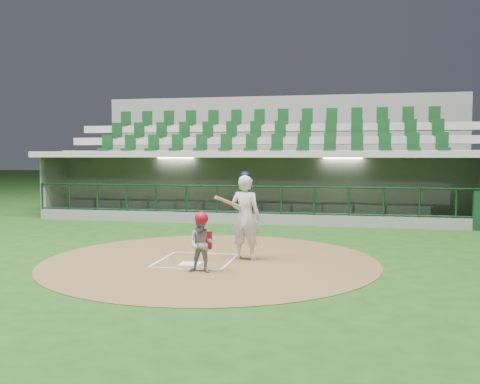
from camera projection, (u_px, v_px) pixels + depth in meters
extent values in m
plane|color=#184112|center=(200.00, 259.00, 11.77)|extent=(120.00, 120.00, 0.00)
cylinder|color=brown|center=(211.00, 261.00, 11.52)|extent=(7.20, 7.20, 0.01)
cube|color=white|center=(190.00, 264.00, 11.09)|extent=(0.43, 0.43, 0.02)
cube|color=white|center=(163.00, 259.00, 11.63)|extent=(0.05, 1.80, 0.01)
cube|color=white|center=(230.00, 262.00, 11.33)|extent=(0.05, 1.80, 0.01)
cube|color=white|center=(206.00, 253.00, 12.31)|extent=(1.55, 0.05, 0.01)
cube|color=silver|center=(184.00, 269.00, 10.65)|extent=(1.55, 0.05, 0.01)
cube|color=slate|center=(257.00, 234.00, 19.15)|extent=(15.00, 3.00, 0.10)
cube|color=gray|center=(264.00, 192.00, 20.61)|extent=(15.00, 0.20, 2.70)
cube|color=#AFAA9B|center=(263.00, 186.00, 20.48)|extent=(13.50, 0.04, 0.90)
cube|color=slate|center=(65.00, 192.00, 20.53)|extent=(0.20, 3.00, 2.70)
cube|color=#A7A397|center=(256.00, 154.00, 18.70)|extent=(15.40, 3.50, 0.20)
cube|color=slate|center=(249.00, 220.00, 17.58)|extent=(15.00, 0.15, 0.40)
cube|color=black|center=(249.00, 172.00, 17.47)|extent=(15.00, 0.01, 0.95)
cube|color=brown|center=(261.00, 223.00, 20.15)|extent=(12.75, 0.40, 0.45)
cube|color=white|center=(176.00, 158.00, 19.55)|extent=(1.30, 0.35, 0.04)
cube|color=white|center=(343.00, 158.00, 18.36)|extent=(1.30, 0.35, 0.04)
imported|color=maroon|center=(137.00, 204.00, 20.95)|extent=(1.19, 0.80, 1.72)
imported|color=#A61113|center=(211.00, 204.00, 20.24)|extent=(1.18, 0.86, 1.86)
imported|color=maroon|center=(281.00, 207.00, 19.74)|extent=(0.97, 0.80, 1.70)
imported|color=#AF1512|center=(394.00, 207.00, 19.00)|extent=(1.79, 0.94, 1.85)
cube|color=slate|center=(270.00, 182.00, 22.20)|extent=(17.00, 6.50, 2.50)
cube|color=#AAA599|center=(264.00, 154.00, 20.66)|extent=(16.60, 0.95, 0.30)
cube|color=#9F9890|center=(268.00, 141.00, 21.55)|extent=(16.60, 0.95, 0.30)
cube|color=#9E9A8F|center=(271.00, 128.00, 22.44)|extent=(16.60, 0.95, 0.30)
cube|color=slate|center=(280.00, 150.00, 25.38)|extent=(17.00, 0.25, 5.05)
imported|color=silver|center=(245.00, 217.00, 11.56)|extent=(0.74, 0.56, 1.84)
sphere|color=black|center=(245.00, 178.00, 11.50)|extent=(0.28, 0.28, 0.28)
cylinder|color=tan|center=(232.00, 204.00, 11.34)|extent=(0.58, 0.79, 0.39)
imported|color=gray|center=(202.00, 244.00, 10.32)|extent=(0.55, 0.44, 1.10)
sphere|color=maroon|center=(201.00, 218.00, 10.28)|extent=(0.26, 0.26, 0.26)
cube|color=#B2131C|center=(204.00, 240.00, 10.46)|extent=(0.32, 0.10, 0.35)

